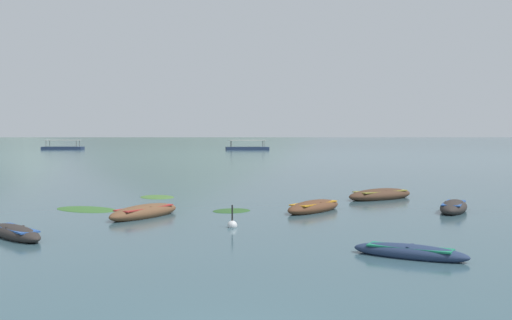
# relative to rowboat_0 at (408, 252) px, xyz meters

# --- Properties ---
(ground_plane) EXTENTS (6000.00, 6000.00, 0.00)m
(ground_plane) POSITION_rel_rowboat_0_xyz_m (-4.93, 1492.64, -0.15)
(ground_plane) COLOR #385660
(mountain_1) EXTENTS (598.50, 598.50, 191.83)m
(mountain_1) POSITION_rel_rowboat_0_xyz_m (-829.21, 2031.88, 95.76)
(mountain_1) COLOR slate
(mountain_1) RESTS_ON ground
(mountain_2) EXTENTS (1006.21, 1006.21, 276.24)m
(mountain_2) POSITION_rel_rowboat_0_xyz_m (-260.24, 1948.10, 137.97)
(mountain_2) COLOR #56665B
(mountain_2) RESTS_ON ground
(rowboat_0) EXTENTS (3.30, 2.38, 0.48)m
(rowboat_0) POSITION_rel_rowboat_0_xyz_m (0.00, 0.00, 0.00)
(rowboat_0) COLOR navy
(rowboat_0) RESTS_ON ground
(rowboat_1) EXTENTS (3.14, 3.20, 0.54)m
(rowboat_1) POSITION_rel_rowboat_0_xyz_m (-12.63, 3.21, 0.02)
(rowboat_1) COLOR #2D2826
(rowboat_1) RESTS_ON ground
(rowboat_2) EXTENTS (3.32, 3.79, 0.64)m
(rowboat_2) POSITION_rel_rowboat_0_xyz_m (-1.75, 10.06, 0.05)
(rowboat_2) COLOR brown
(rowboat_2) RESTS_ON ground
(rowboat_3) EXTENTS (3.05, 4.05, 0.67)m
(rowboat_3) POSITION_rel_rowboat_0_xyz_m (-9.18, 8.22, 0.06)
(rowboat_3) COLOR brown
(rowboat_3) RESTS_ON ground
(rowboat_5) EXTENTS (2.46, 3.51, 0.67)m
(rowboat_5) POSITION_rel_rowboat_0_xyz_m (4.63, 9.91, 0.06)
(rowboat_5) COLOR #2D2826
(rowboat_5) RESTS_ON ground
(rowboat_6) EXTENTS (4.48, 3.60, 0.72)m
(rowboat_6) POSITION_rel_rowboat_0_xyz_m (2.42, 15.23, 0.07)
(rowboat_6) COLOR #4C3323
(rowboat_6) RESTS_ON ground
(ferry_0) EXTENTS (10.50, 5.18, 2.54)m
(ferry_0) POSITION_rel_rowboat_0_xyz_m (-6.49, 121.40, 0.29)
(ferry_0) COLOR navy
(ferry_0) RESTS_ON ground
(ferry_1) EXTENTS (9.60, 3.72, 2.54)m
(ferry_1) POSITION_rel_rowboat_0_xyz_m (-51.28, 124.22, 0.29)
(ferry_1) COLOR navy
(ferry_1) RESTS_ON ground
(mooring_buoy) EXTENTS (0.37, 0.37, 0.96)m
(mooring_buoy) POSITION_rel_rowboat_0_xyz_m (-5.30, 5.42, -0.06)
(mooring_buoy) COLOR silver
(mooring_buoy) RESTS_ON ground
(weed_patch_1) EXTENTS (2.39, 2.34, 0.14)m
(weed_patch_1) POSITION_rel_rowboat_0_xyz_m (-5.53, 10.20, -0.15)
(weed_patch_1) COLOR #2D5628
(weed_patch_1) RESTS_ON ground
(weed_patch_2) EXTENTS (3.92, 3.42, 0.14)m
(weed_patch_2) POSITION_rel_rowboat_0_xyz_m (-12.38, 10.70, -0.15)
(weed_patch_2) COLOR #38662D
(weed_patch_2) RESTS_ON ground
(weed_patch_3) EXTENTS (2.77, 2.91, 0.14)m
(weed_patch_3) POSITION_rel_rowboat_0_xyz_m (-9.98, 16.14, -0.15)
(weed_patch_3) COLOR #477033
(weed_patch_3) RESTS_ON ground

